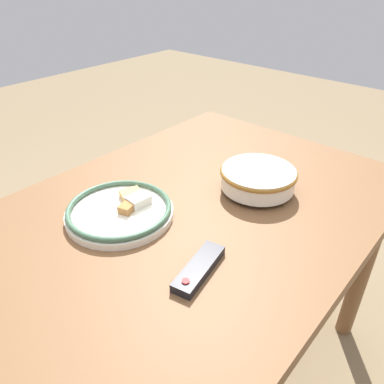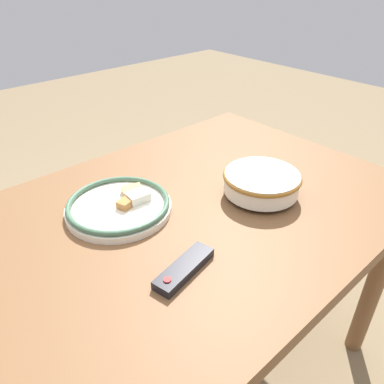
% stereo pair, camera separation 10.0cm
% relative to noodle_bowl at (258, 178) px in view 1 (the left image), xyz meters
% --- Properties ---
extents(ground_plane, '(8.00, 8.00, 0.00)m').
position_rel_noodle_bowl_xyz_m(ground_plane, '(0.18, -0.09, -0.76)').
color(ground_plane, '#7F6B4C').
extents(dining_table, '(1.19, 0.85, 0.72)m').
position_rel_noodle_bowl_xyz_m(dining_table, '(0.18, -0.09, -0.13)').
color(dining_table, brown).
rests_on(dining_table, ground_plane).
extents(noodle_bowl, '(0.21, 0.21, 0.07)m').
position_rel_noodle_bowl_xyz_m(noodle_bowl, '(0.00, 0.00, 0.00)').
color(noodle_bowl, silver).
rests_on(noodle_bowl, dining_table).
extents(food_plate, '(0.27, 0.27, 0.04)m').
position_rel_noodle_bowl_xyz_m(food_plate, '(0.34, -0.20, -0.02)').
color(food_plate, silver).
rests_on(food_plate, dining_table).
extents(tv_remote, '(0.16, 0.08, 0.02)m').
position_rel_noodle_bowl_xyz_m(tv_remote, '(0.36, 0.09, -0.03)').
color(tv_remote, black).
rests_on(tv_remote, dining_table).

